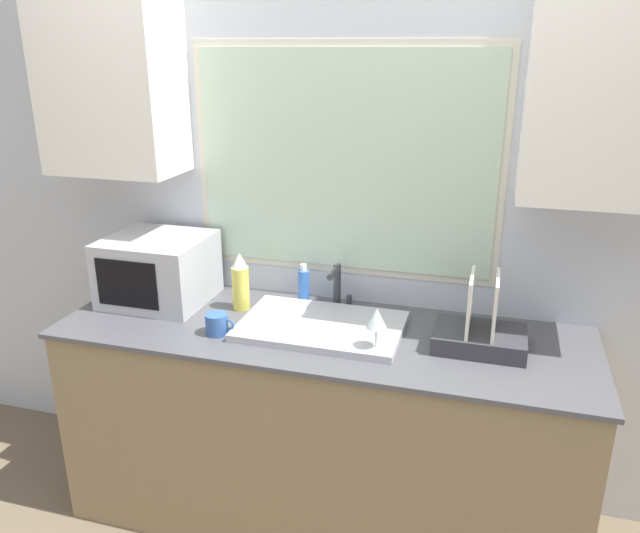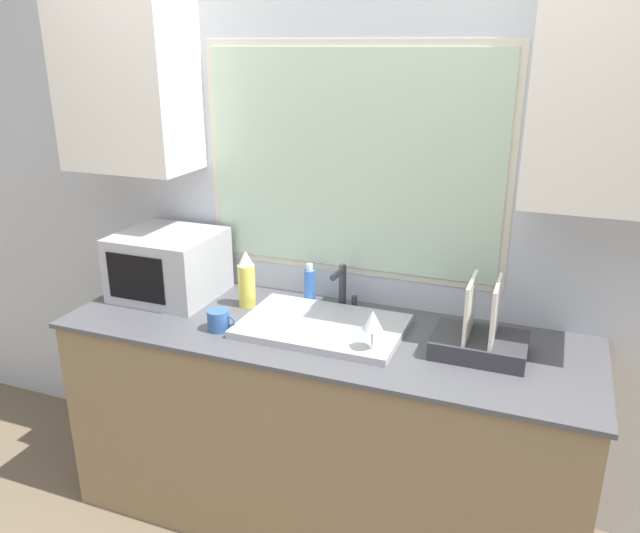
{
  "view_description": "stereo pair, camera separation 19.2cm",
  "coord_description": "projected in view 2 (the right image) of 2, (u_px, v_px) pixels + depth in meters",
  "views": [
    {
      "loc": [
        0.62,
        -1.83,
        1.97
      ],
      "look_at": [
        0.0,
        0.3,
        1.18
      ],
      "focal_mm": 35.0,
      "sensor_mm": 36.0,
      "label": 1
    },
    {
      "loc": [
        0.81,
        -1.77,
        1.97
      ],
      "look_at": [
        0.0,
        0.3,
        1.18
      ],
      "focal_mm": 35.0,
      "sensor_mm": 36.0,
      "label": 2
    }
  ],
  "objects": [
    {
      "name": "dish_rack",
      "position": [
        480.0,
        339.0,
        2.27
      ],
      "size": [
        0.34,
        0.24,
        0.29
      ],
      "color": "#333338",
      "rests_on": "countertop"
    },
    {
      "name": "sink_basin",
      "position": [
        323.0,
        326.0,
        2.47
      ],
      "size": [
        0.64,
        0.42,
        0.03
      ],
      "color": "#B2B2B7",
      "rests_on": "countertop"
    },
    {
      "name": "microwave",
      "position": [
        169.0,
        265.0,
        2.78
      ],
      "size": [
        0.43,
        0.4,
        0.29
      ],
      "color": "#B2B2B7",
      "rests_on": "countertop"
    },
    {
      "name": "faucet",
      "position": [
        343.0,
        285.0,
        2.64
      ],
      "size": [
        0.08,
        0.14,
        0.19
      ],
      "color": "#333338",
      "rests_on": "countertop"
    },
    {
      "name": "spray_bottle",
      "position": [
        247.0,
        280.0,
        2.67
      ],
      "size": [
        0.07,
        0.07,
        0.25
      ],
      "color": "#D8CC4C",
      "rests_on": "countertop"
    },
    {
      "name": "wine_glass",
      "position": [
        373.0,
        322.0,
        2.22
      ],
      "size": [
        0.08,
        0.08,
        0.18
      ],
      "color": "silver",
      "rests_on": "countertop"
    },
    {
      "name": "mug_near_sink",
      "position": [
        219.0,
        320.0,
        2.47
      ],
      "size": [
        0.12,
        0.09,
        0.08
      ],
      "color": "#335999",
      "rests_on": "countertop"
    },
    {
      "name": "countertop",
      "position": [
        322.0,
        426.0,
        2.63
      ],
      "size": [
        2.12,
        0.7,
        0.9
      ],
      "color": "#8C7251",
      "rests_on": "ground_plane"
    },
    {
      "name": "soap_bottle",
      "position": [
        310.0,
        286.0,
        2.71
      ],
      "size": [
        0.05,
        0.05,
        0.18
      ],
      "color": "blue",
      "rests_on": "countertop"
    },
    {
      "name": "wall_back",
      "position": [
        350.0,
        184.0,
        2.58
      ],
      "size": [
        6.0,
        0.38,
        2.6
      ],
      "color": "silver",
      "rests_on": "ground_plane"
    }
  ]
}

